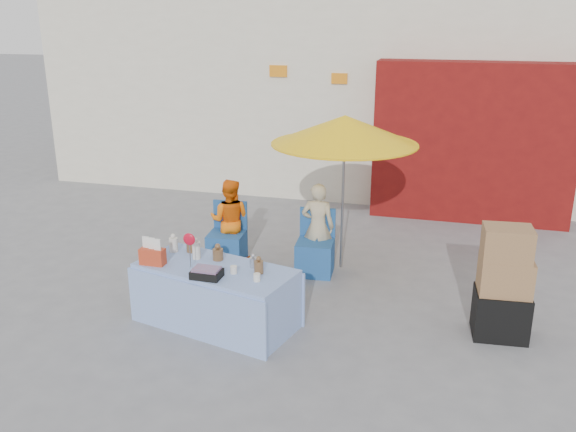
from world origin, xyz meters
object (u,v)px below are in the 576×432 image
(chair_left, at_px, (227,246))
(umbrella, at_px, (345,131))
(market_table, at_px, (216,295))
(chair_right, at_px, (315,255))
(box_stack, at_px, (503,287))
(vendor_beige, at_px, (318,227))
(vendor_orange, at_px, (230,220))

(chair_left, relative_size, umbrella, 0.41)
(market_table, distance_m, chair_right, 1.83)
(chair_left, distance_m, chair_right, 1.25)
(box_stack, bearing_deg, vendor_beige, 151.38)
(chair_right, xyz_separation_m, vendor_beige, (0.00, 0.13, 0.35))
(box_stack, bearing_deg, vendor_orange, 160.55)
(market_table, bearing_deg, chair_right, 79.82)
(chair_left, bearing_deg, chair_right, -4.57)
(chair_right, relative_size, umbrella, 0.41)
(chair_left, xyz_separation_m, box_stack, (3.54, -1.12, 0.32))
(chair_left, height_order, vendor_beige, vendor_beige)
(chair_right, distance_m, umbrella, 1.69)
(chair_left, height_order, chair_right, same)
(market_table, bearing_deg, chair_left, 120.65)
(market_table, bearing_deg, vendor_orange, 119.43)
(market_table, distance_m, chair_left, 1.75)
(chair_right, bearing_deg, umbrella, 38.77)
(chair_left, xyz_separation_m, vendor_orange, (0.00, 0.13, 0.33))
(market_table, height_order, chair_left, market_table)
(vendor_beige, xyz_separation_m, umbrella, (0.30, 0.15, 1.29))
(chair_left, relative_size, box_stack, 0.68)
(vendor_orange, bearing_deg, vendor_beige, 175.43)
(box_stack, bearing_deg, chair_left, 162.51)
(market_table, relative_size, vendor_beige, 1.60)
(chair_right, bearing_deg, vendor_beige, 84.90)
(chair_left, xyz_separation_m, vendor_beige, (1.25, 0.13, 0.35))
(vendor_beige, bearing_deg, umbrella, -158.00)
(chair_left, bearing_deg, market_table, -77.90)
(market_table, relative_size, chair_right, 2.28)
(vendor_orange, height_order, box_stack, box_stack)
(chair_right, relative_size, box_stack, 0.68)
(market_table, xyz_separation_m, vendor_orange, (-0.50, 1.81, 0.23))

